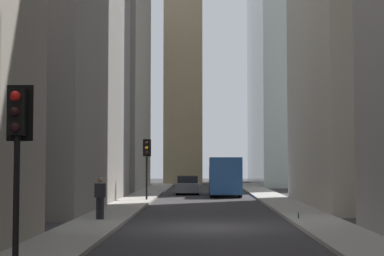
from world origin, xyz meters
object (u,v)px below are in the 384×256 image
object	(u,v)px
delivery_truck	(225,176)
discarded_bottle	(298,216)
traffic_light_midblock	(147,155)
traffic_light_foreground	(17,137)
pedestrian	(100,196)
hatchback_grey	(188,185)

from	to	relation	value
delivery_truck	discarded_bottle	world-z (taller)	delivery_truck
discarded_bottle	traffic_light_midblock	bearing A→B (deg)	30.86
delivery_truck	traffic_light_foreground	size ratio (longest dim) A/B	1.66
pedestrian	traffic_light_foreground	bearing A→B (deg)	-177.05
delivery_truck	hatchback_grey	xyz separation A→B (m)	(2.62, 2.80, -0.80)
hatchback_grey	pedestrian	distance (m)	22.67
discarded_bottle	hatchback_grey	bearing A→B (deg)	13.36
hatchback_grey	discarded_bottle	distance (m)	22.56
traffic_light_midblock	traffic_light_foreground	bearing A→B (deg)	179.98
traffic_light_midblock	pedestrian	world-z (taller)	traffic_light_midblock
pedestrian	traffic_light_midblock	bearing A→B (deg)	-3.07
traffic_light_foreground	traffic_light_midblock	xyz separation A→B (m)	(26.87, -0.01, -0.05)
hatchback_grey	delivery_truck	bearing A→B (deg)	-133.05
hatchback_grey	traffic_light_foreground	size ratio (longest dim) A/B	1.10
delivery_truck	pedestrian	bearing A→B (deg)	163.42
delivery_truck	traffic_light_foreground	xyz separation A→B (m)	(-33.48, 5.20, 1.54)
delivery_truck	traffic_light_midblock	bearing A→B (deg)	141.81
pedestrian	hatchback_grey	bearing A→B (deg)	-7.87
traffic_light_foreground	discarded_bottle	size ratio (longest dim) A/B	14.43
pedestrian	discarded_bottle	xyz separation A→B (m)	(0.51, -8.32, -0.85)
traffic_light_foreground	traffic_light_midblock	distance (m)	26.87
delivery_truck	hatchback_grey	size ratio (longest dim) A/B	1.50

